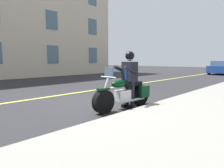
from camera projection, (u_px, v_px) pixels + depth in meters
ground_plane at (89, 103)px, 6.86m from camera, size 80.00×80.00×0.00m
lane_center_stripe at (57, 96)px, 8.22m from camera, size 60.00×0.16×0.01m
motorcycle_main at (125, 94)px, 5.99m from camera, size 2.22×0.71×1.26m
rider_main at (129, 74)px, 6.05m from camera, size 0.65×0.59×1.74m
car_silver at (222, 68)px, 20.89m from camera, size 4.60×1.92×1.40m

